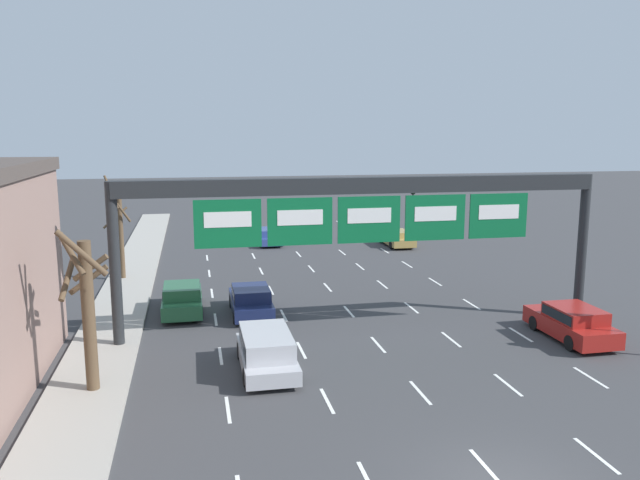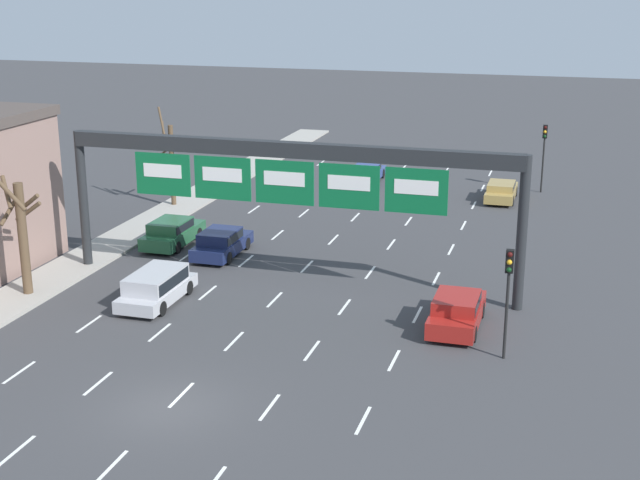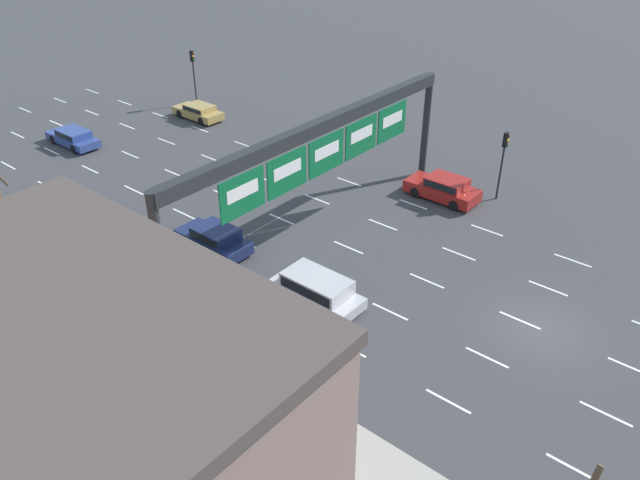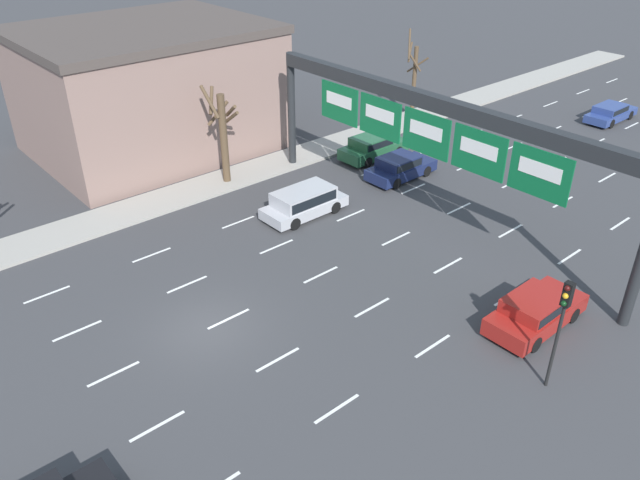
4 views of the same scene
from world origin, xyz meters
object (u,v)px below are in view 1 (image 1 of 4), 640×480
object	(u,v)px
car_green	(182,298)
car_navy	(251,300)
car_blue	(269,235)
car_gold	(397,237)
traffic_light_mid_block	(413,199)
car_red	(572,322)
sign_gantry	(367,206)
suv_silver	(266,349)
tree_bare_third	(86,304)
tree_bare_second	(120,230)

from	to	relation	value
car_green	car_navy	bearing A→B (deg)	-16.87
car_blue	car_gold	distance (m)	10.13
car_green	car_navy	size ratio (longest dim) A/B	1.04
car_green	traffic_light_mid_block	world-z (taller)	traffic_light_mid_block
car_red	traffic_light_mid_block	size ratio (longest dim) A/B	1.00
sign_gantry	car_gold	distance (m)	22.10
sign_gantry	suv_silver	size ratio (longest dim) A/B	4.70
car_red	tree_bare_third	distance (m)	19.75
car_navy	car_red	bearing A→B (deg)	-26.06
car_navy	suv_silver	size ratio (longest dim) A/B	0.95
car_gold	car_red	size ratio (longest dim) A/B	0.98
sign_gantry	car_navy	bearing A→B (deg)	143.61
car_green	tree_bare_second	world-z (taller)	tree_bare_second
car_gold	traffic_light_mid_block	distance (m)	4.70
car_blue	tree_bare_third	xyz separation A→B (m)	(-9.52, -27.36, 2.50)
car_green	car_navy	world-z (taller)	car_green
car_gold	tree_bare_second	xyz separation A→B (m)	(-19.94, -7.56, 2.43)
car_navy	suv_silver	distance (m)	7.34
car_navy	suv_silver	bearing A→B (deg)	-90.85
car_red	traffic_light_mid_block	distance (m)	26.10
car_blue	car_green	size ratio (longest dim) A/B	1.03
car_gold	tree_bare_second	size ratio (longest dim) A/B	0.73
tree_bare_third	car_navy	bearing A→B (deg)	52.54
sign_gantry	car_red	bearing A→B (deg)	-19.09
car_navy	car_red	size ratio (longest dim) A/B	0.96
sign_gantry	car_red	distance (m)	10.18
sign_gantry	car_blue	distance (m)	23.36
car_blue	traffic_light_mid_block	xyz separation A→B (m)	(12.13, 0.22, 2.61)
traffic_light_mid_block	car_navy	bearing A→B (deg)	-128.41
car_gold	tree_bare_third	xyz separation A→B (m)	(-19.25, -24.52, 2.51)
suv_silver	tree_bare_second	world-z (taller)	tree_bare_second
car_blue	sign_gantry	bearing A→B (deg)	-85.99
sign_gantry	tree_bare_second	distance (m)	17.29
car_gold	car_green	size ratio (longest dim) A/B	0.98
car_navy	car_red	distance (m)	14.77
suv_silver	traffic_light_mid_block	size ratio (longest dim) A/B	1.01
traffic_light_mid_block	tree_bare_second	size ratio (longest dim) A/B	0.74
car_red	car_green	bearing A→B (deg)	155.68
suv_silver	car_green	bearing A→B (deg)	110.96
car_green	sign_gantry	bearing A→B (deg)	-29.30
sign_gantry	traffic_light_mid_block	distance (m)	25.40
traffic_light_mid_block	tree_bare_second	bearing A→B (deg)	-154.57
car_red	tree_bare_third	xyz separation A→B (m)	(-19.53, -1.69, 2.38)
car_blue	tree_bare_third	bearing A→B (deg)	-109.19
car_blue	car_red	world-z (taller)	car_red
suv_silver	car_blue	bearing A→B (deg)	82.77
sign_gantry	car_navy	size ratio (longest dim) A/B	4.94
car_blue	car_green	xyz separation A→B (m)	(-6.56, -18.18, 0.10)
sign_gantry	traffic_light_mid_block	bearing A→B (deg)	65.37
car_gold	tree_bare_second	bearing A→B (deg)	-159.23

